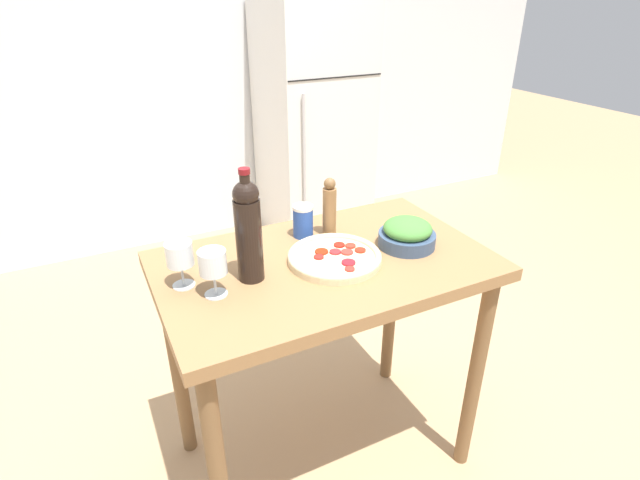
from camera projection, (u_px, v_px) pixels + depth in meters
name	position (u px, v px, depth m)	size (l,w,h in m)	color
ground_plane	(324.00, 452.00, 2.11)	(14.00, 14.00, 0.00)	tan
wall_back	(168.00, 61.00, 3.36)	(6.40, 0.08, 2.60)	silver
refrigerator	(313.00, 125.00, 3.60)	(0.68, 0.71, 1.72)	silver
prep_counter	(324.00, 294.00, 1.74)	(1.11, 0.69, 0.93)	olive
wine_bottle	(248.00, 229.00, 1.50)	(0.08, 0.08, 0.36)	black
wine_glass_near	(213.00, 265.00, 1.45)	(0.08, 0.08, 0.15)	silver
wine_glass_far	(180.00, 256.00, 1.49)	(0.08, 0.08, 0.15)	silver
pepper_mill	(329.00, 208.00, 1.80)	(0.05, 0.05, 0.22)	olive
salad_bowl	(407.00, 234.00, 1.75)	(0.20, 0.20, 0.10)	#384C6B
homemade_pizza	(335.00, 257.00, 1.67)	(0.32, 0.32, 0.03)	beige
salt_canister	(303.00, 221.00, 1.82)	(0.07, 0.07, 0.12)	#284CA3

